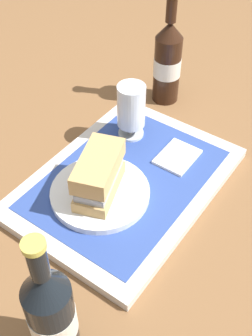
{
  "coord_description": "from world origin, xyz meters",
  "views": [
    {
      "loc": [
        -0.48,
        -0.34,
        0.64
      ],
      "look_at": [
        0.0,
        0.0,
        0.05
      ],
      "focal_mm": 46.09,
      "sensor_mm": 36.0,
      "label": 1
    }
  ],
  "objects_px": {
    "beer_bottle": "(167,62)",
    "plate": "(100,193)",
    "beer_glass": "(131,109)",
    "second_bottle": "(52,315)",
    "sandwich": "(99,173)"
  },
  "relations": [
    {
      "from": "plate",
      "to": "beer_glass",
      "type": "relative_size",
      "value": 1.52
    },
    {
      "from": "plate",
      "to": "beer_glass",
      "type": "height_order",
      "value": "beer_glass"
    },
    {
      "from": "sandwich",
      "to": "second_bottle",
      "type": "distance_m",
      "value": 0.29
    },
    {
      "from": "sandwich",
      "to": "beer_bottle",
      "type": "relative_size",
      "value": 0.54
    },
    {
      "from": "plate",
      "to": "beer_bottle",
      "type": "relative_size",
      "value": 0.71
    },
    {
      "from": "plate",
      "to": "second_bottle",
      "type": "relative_size",
      "value": 0.71
    },
    {
      "from": "beer_bottle",
      "to": "second_bottle",
      "type": "height_order",
      "value": "same"
    },
    {
      "from": "beer_glass",
      "to": "second_bottle",
      "type": "height_order",
      "value": "second_bottle"
    },
    {
      "from": "plate",
      "to": "beer_bottle",
      "type": "xyz_separation_m",
      "value": [
        0.37,
        0.08,
        0.08
      ]
    },
    {
      "from": "sandwich",
      "to": "beer_glass",
      "type": "height_order",
      "value": "beer_glass"
    },
    {
      "from": "beer_bottle",
      "to": "plate",
      "type": "bearing_deg",
      "value": -167.57
    },
    {
      "from": "beer_glass",
      "to": "second_bottle",
      "type": "xyz_separation_m",
      "value": [
        -0.44,
        -0.18,
        0.01
      ]
    },
    {
      "from": "beer_bottle",
      "to": "sandwich",
      "type": "bearing_deg",
      "value": -167.63
    },
    {
      "from": "beer_bottle",
      "to": "second_bottle",
      "type": "xyz_separation_m",
      "value": [
        -0.62,
        -0.21,
        0.0
      ]
    },
    {
      "from": "plate",
      "to": "second_bottle",
      "type": "height_order",
      "value": "second_bottle"
    }
  ]
}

